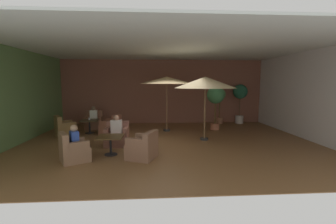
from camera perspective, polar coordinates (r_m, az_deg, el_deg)
The scene contains 22 objects.
ground_plane at distance 9.08m, azimuth 0.19°, elevation -7.37°, with size 11.23×8.74×0.02m, color brown.
wall_back_brick at distance 13.12m, azimuth -1.14°, elevation 4.95°, with size 11.23×0.08×3.52m, color brown.
wall_left_accent at distance 10.08m, azimuth -33.32°, elevation 3.11°, with size 0.08×8.74×3.52m, color #5D8249.
wall_right_plain at distance 10.74m, azimuth 31.41°, elevation 3.41°, with size 0.08×8.74×3.52m, color silver.
ceiling_slab at distance 8.88m, azimuth 0.20°, elevation 15.48°, with size 11.23×8.74×0.06m, color silver.
cafe_table_front_left at distance 11.11m, azimuth -18.61°, elevation -2.55°, with size 0.82×0.82×0.60m.
armchair_front_left_north at distance 10.67m, azimuth -13.64°, elevation -3.56°, with size 0.95×0.93×0.88m.
armchair_front_left_east at distance 12.15m, azimuth -17.57°, elevation -2.41°, with size 0.82×0.76×0.89m.
armchair_front_left_south at distance 10.88m, azimuth -23.85°, elevation -3.77°, with size 1.07×1.07×0.88m.
cafe_table_front_right at distance 7.61m, azimuth -13.85°, elevation -6.65°, with size 0.81×0.81×0.60m.
armchair_front_right_north at distance 7.36m, azimuth -22.07°, elevation -8.72°, with size 1.01×0.99×0.86m.
armchair_front_right_east at distance 7.13m, azimuth -6.17°, elevation -8.71°, with size 1.01×1.03×0.84m.
armchair_front_right_south at distance 8.71m, azimuth -12.35°, elevation -5.91°, with size 0.82×0.75×0.86m.
patio_umbrella_tall_red at distance 9.24m, azimuth 9.07°, elevation 7.08°, with size 2.40×2.40×2.50m.
patio_umbrella_center_beige at distance 10.87m, azimuth -0.33°, elevation 7.70°, with size 2.43×2.43×2.55m.
potted_tree_left_corner at distance 13.60m, azimuth 17.18°, elevation 3.78°, with size 0.79×0.79×2.17m.
potted_tree_mid_left at distance 11.43m, azimuth 11.53°, elevation 3.43°, with size 0.83×0.83×2.10m.
potted_tree_mid_right at distance 13.19m, azimuth 12.53°, elevation 3.13°, with size 0.62×0.62×1.95m.
patron_blue_shirt at distance 8.59m, azimuth -12.47°, elevation -3.25°, with size 0.39×0.23×0.68m.
patron_by_window at distance 12.04m, azimuth -17.69°, elevation -0.47°, with size 0.34×0.27×0.70m.
patron_with_friend at distance 7.27m, azimuth -21.90°, elevation -5.60°, with size 0.34×0.38×0.64m.
iced_drink_cup at distance 11.09m, azimuth -18.66°, elevation -1.57°, with size 0.08×0.08×0.11m, color white.
Camera 1 is at (-0.62, -8.77, 2.27)m, focal length 25.00 mm.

